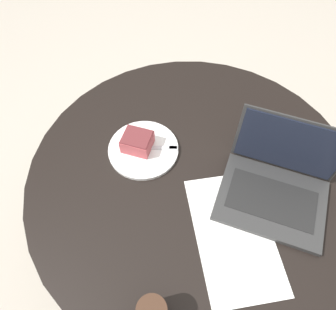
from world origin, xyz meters
TOP-DOWN VIEW (x-y plane):
  - ground_plane at (0.00, 0.00)m, footprint 12.00×12.00m
  - dining_table at (0.00, 0.00)m, footprint 1.07×1.07m
  - paper_document at (-0.16, -0.16)m, footprint 0.44×0.36m
  - plate at (0.04, 0.18)m, footprint 0.23×0.23m
  - cake_slice at (0.04, 0.20)m, footprint 0.08×0.09m
  - fork at (0.05, 0.14)m, footprint 0.07×0.17m
  - laptop at (0.01, -0.25)m, footprint 0.26×0.33m

SIDE VIEW (x-z plane):
  - ground_plane at x=0.00m, z-range 0.00..0.00m
  - dining_table at x=0.00m, z-range 0.22..0.98m
  - paper_document at x=-0.16m, z-range 0.75..0.76m
  - plate at x=0.04m, z-range 0.75..0.76m
  - fork at x=0.05m, z-range 0.76..0.77m
  - cake_slice at x=0.04m, z-range 0.76..0.82m
  - laptop at x=0.01m, z-range 0.67..0.92m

